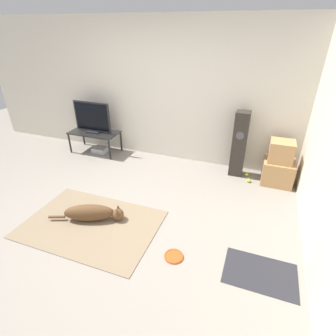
% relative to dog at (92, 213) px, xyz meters
% --- Properties ---
extents(ground_plane, '(12.00, 12.00, 0.00)m').
position_rel_dog_xyz_m(ground_plane, '(0.09, 0.18, -0.13)').
color(ground_plane, gray).
extents(wall_back, '(8.00, 0.06, 2.55)m').
position_rel_dog_xyz_m(wall_back, '(0.09, 2.28, 1.15)').
color(wall_back, silver).
rests_on(wall_back, ground_plane).
extents(area_rug, '(1.77, 1.21, 0.01)m').
position_rel_dog_xyz_m(area_rug, '(0.02, -0.09, -0.12)').
color(area_rug, '#847056').
rests_on(area_rug, ground_plane).
extents(dog, '(0.97, 0.44, 0.24)m').
position_rel_dog_xyz_m(dog, '(0.00, 0.00, 0.00)').
color(dog, brown).
rests_on(dog, area_rug).
extents(frisbee, '(0.22, 0.22, 0.03)m').
position_rel_dog_xyz_m(frisbee, '(1.25, -0.24, -0.11)').
color(frisbee, '#DB511E').
rests_on(frisbee, ground_plane).
extents(cardboard_box_lower, '(0.49, 0.44, 0.41)m').
position_rel_dog_xyz_m(cardboard_box_lower, '(2.34, 1.92, 0.08)').
color(cardboard_box_lower, tan).
rests_on(cardboard_box_lower, ground_plane).
extents(cardboard_box_upper, '(0.37, 0.33, 0.35)m').
position_rel_dog_xyz_m(cardboard_box_upper, '(2.33, 1.91, 0.46)').
color(cardboard_box_upper, tan).
rests_on(cardboard_box_upper, cardboard_box_lower).
extents(floor_speaker, '(0.23, 0.24, 1.14)m').
position_rel_dog_xyz_m(floor_speaker, '(1.66, 1.99, 0.45)').
color(floor_speaker, '#2D2823').
rests_on(floor_speaker, ground_plane).
extents(tv_stand, '(1.01, 0.52, 0.44)m').
position_rel_dog_xyz_m(tv_stand, '(-1.24, 1.94, 0.26)').
color(tv_stand, black).
rests_on(tv_stand, ground_plane).
extents(tv, '(0.79, 0.20, 0.62)m').
position_rel_dog_xyz_m(tv, '(-1.24, 1.95, 0.61)').
color(tv, '#232326').
rests_on(tv, tv_stand).
extents(tennis_ball_by_boxes, '(0.07, 0.07, 0.07)m').
position_rel_dog_xyz_m(tennis_ball_by_boxes, '(1.86, 1.97, -0.09)').
color(tennis_ball_by_boxes, '#C6E033').
rests_on(tennis_ball_by_boxes, ground_plane).
extents(tennis_ball_near_speaker, '(0.07, 0.07, 0.07)m').
position_rel_dog_xyz_m(tennis_ball_near_speaker, '(1.91, 1.77, -0.09)').
color(tennis_ball_near_speaker, '#C6E033').
rests_on(tennis_ball_near_speaker, ground_plane).
extents(game_console, '(0.30, 0.25, 0.10)m').
position_rel_dog_xyz_m(game_console, '(-1.16, 1.95, -0.08)').
color(game_console, '#B7B7BC').
rests_on(game_console, ground_plane).
extents(door_mat, '(0.77, 0.52, 0.01)m').
position_rel_dog_xyz_m(door_mat, '(2.20, -0.13, -0.12)').
color(door_mat, '#28282D').
rests_on(door_mat, ground_plane).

